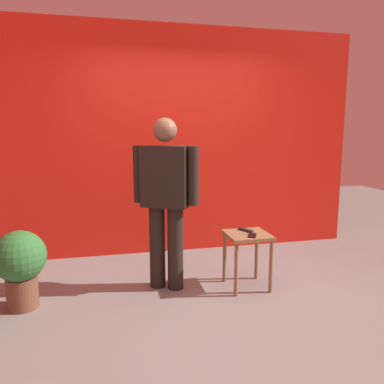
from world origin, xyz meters
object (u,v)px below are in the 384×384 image
object	(u,v)px
cell_phone	(252,235)
potted_plant	(20,263)
side_table	(247,244)
tv_remote	(246,230)
standing_person	(166,195)

from	to	relation	value
cell_phone	potted_plant	distance (m)	2.07
side_table	tv_remote	distance (m)	0.15
side_table	cell_phone	world-z (taller)	cell_phone
side_table	cell_phone	bearing A→B (deg)	-83.12
standing_person	side_table	distance (m)	0.93
cell_phone	potted_plant	xyz separation A→B (m)	(-2.07, 0.12, -0.14)
side_table	tv_remote	world-z (taller)	tv_remote
cell_phone	tv_remote	xyz separation A→B (m)	(0.00, 0.18, 0.01)
side_table	tv_remote	xyz separation A→B (m)	(0.01, 0.09, 0.12)
standing_person	potted_plant	world-z (taller)	standing_person
standing_person	tv_remote	world-z (taller)	standing_person
tv_remote	potted_plant	size ratio (longest dim) A/B	0.25
cell_phone	standing_person	bearing A→B (deg)	-173.73
tv_remote	potted_plant	distance (m)	2.08
standing_person	side_table	size ratio (longest dim) A/B	3.02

